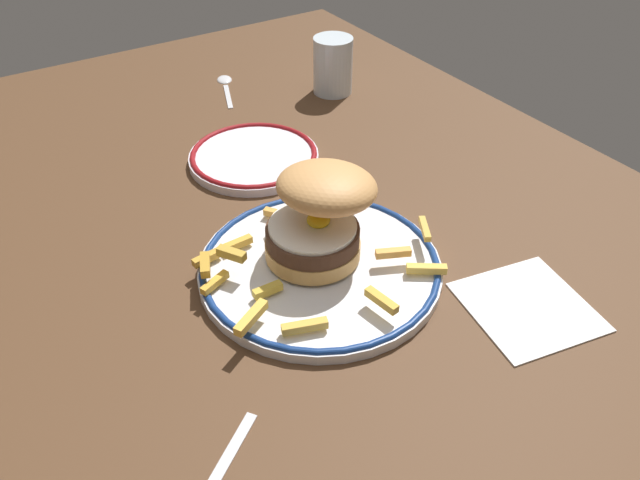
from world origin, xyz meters
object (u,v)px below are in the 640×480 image
at_px(napkin, 528,306).
at_px(side_plate, 254,156).
at_px(water_glass, 333,68).
at_px(spoon, 225,82).
at_px(burger, 320,212).
at_px(dinner_plate, 320,266).

bearing_deg(napkin, side_plate, -165.98).
relative_size(water_glass, napkin, 0.74).
bearing_deg(spoon, side_plate, -17.12).
xyz_separation_m(burger, water_glass, (-0.37, 0.26, -0.03)).
relative_size(burger, napkin, 1.22).
relative_size(dinner_plate, napkin, 2.16).
relative_size(dinner_plate, side_plate, 1.48).
relative_size(side_plate, napkin, 1.46).
distance_m(burger, napkin, 0.24).
bearing_deg(side_plate, dinner_plate, -11.15).
bearing_deg(burger, napkin, 38.01).
xyz_separation_m(dinner_plate, side_plate, (-0.25, 0.05, -0.00)).
bearing_deg(napkin, water_glass, 168.03).
xyz_separation_m(water_glass, napkin, (0.55, -0.12, -0.04)).
bearing_deg(side_plate, napkin, 14.02).
bearing_deg(water_glass, burger, -35.33).
height_order(dinner_plate, burger, burger).
bearing_deg(side_plate, burger, -9.34).
height_order(side_plate, spoon, side_plate).
xyz_separation_m(water_glass, side_plate, (0.13, -0.22, -0.03)).
distance_m(dinner_plate, spoon, 0.53).
distance_m(burger, water_glass, 0.45).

